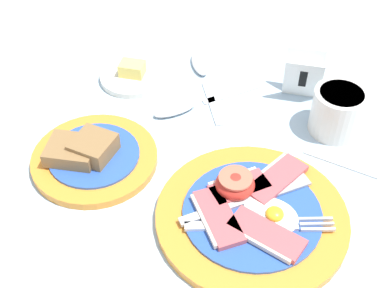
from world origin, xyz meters
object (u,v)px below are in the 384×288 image
at_px(butter_dish, 133,75).
at_px(teaspoon_stray, 190,105).
at_px(breakfast_plate, 251,212).
at_px(teaspoon_near_cup, 203,73).
at_px(bread_plate, 92,156).
at_px(number_card, 303,76).
at_px(sugar_cup, 338,110).

xyz_separation_m(butter_dish, teaspoon_stray, (0.12, -0.03, -0.00)).
height_order(breakfast_plate, butter_dish, breakfast_plate).
bearing_deg(teaspoon_stray, teaspoon_near_cup, -129.89).
relative_size(bread_plate, number_card, 2.43).
bearing_deg(breakfast_plate, number_card, 92.82).
relative_size(sugar_cup, teaspoon_stray, 0.49).
xyz_separation_m(breakfast_plate, bread_plate, (-0.24, 0.00, 0.00)).
height_order(butter_dish, number_card, number_card).
bearing_deg(number_card, teaspoon_near_cup, 175.31).
distance_m(bread_plate, sugar_cup, 0.36).
relative_size(sugar_cup, butter_dish, 0.71).
bearing_deg(teaspoon_near_cup, breakfast_plate, 179.86).
bearing_deg(bread_plate, teaspoon_near_cup, 76.49).
distance_m(sugar_cup, butter_dish, 0.34).
bearing_deg(breakfast_plate, butter_dish, 145.18).
distance_m(breakfast_plate, teaspoon_stray, 0.23).
relative_size(bread_plate, teaspoon_near_cup, 1.06).
bearing_deg(sugar_cup, butter_dish, -177.21).
distance_m(butter_dish, teaspoon_near_cup, 0.12).
bearing_deg(sugar_cup, number_card, 139.04).
xyz_separation_m(breakfast_plate, butter_dish, (-0.28, 0.20, -0.00)).
distance_m(bread_plate, teaspoon_stray, 0.18).
bearing_deg(breakfast_plate, bread_plate, 179.78).
bearing_deg(teaspoon_near_cup, bread_plate, 131.21).
height_order(sugar_cup, teaspoon_near_cup, sugar_cup).
bearing_deg(teaspoon_stray, number_card, 164.61).
bearing_deg(teaspoon_stray, breakfast_plate, 83.55).
bearing_deg(number_card, butter_dish, -175.38).
height_order(breakfast_plate, teaspoon_stray, breakfast_plate).
height_order(bread_plate, number_card, number_card).
xyz_separation_m(teaspoon_near_cup, teaspoon_stray, (0.02, -0.09, 0.00)).
distance_m(sugar_cup, number_card, 0.09).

